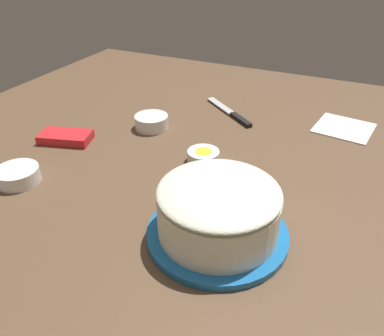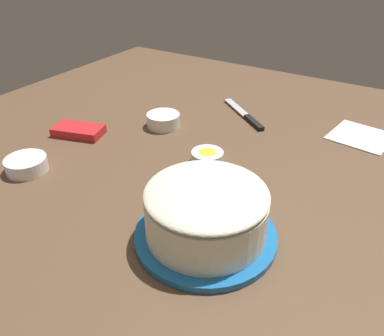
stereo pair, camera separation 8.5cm
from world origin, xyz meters
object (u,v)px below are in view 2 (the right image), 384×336
(spreading_knife, at_px, (246,116))
(sprinkle_bowl_blue, at_px, (26,164))
(sprinkle_bowl_rainbow, at_px, (163,120))
(candy_box_lower, at_px, (79,131))
(sprinkle_bowl_yellow, at_px, (207,157))
(frosted_cake, at_px, (206,214))
(paper_napkin, at_px, (361,136))

(spreading_knife, relative_size, sprinkle_bowl_blue, 2.05)
(spreading_knife, bearing_deg, sprinkle_bowl_rainbow, -135.07)
(candy_box_lower, bearing_deg, spreading_knife, 28.16)
(sprinkle_bowl_blue, bearing_deg, sprinkle_bowl_rainbow, 69.72)
(spreading_knife, relative_size, candy_box_lower, 1.46)
(sprinkle_bowl_yellow, bearing_deg, frosted_cake, -60.86)
(sprinkle_bowl_blue, xyz_separation_m, sprinkle_bowl_yellow, (0.34, 0.25, -0.00))
(frosted_cake, bearing_deg, sprinkle_bowl_yellow, 119.14)
(spreading_knife, bearing_deg, paper_napkin, 9.00)
(sprinkle_bowl_blue, xyz_separation_m, paper_napkin, (0.63, 0.59, -0.01))
(frosted_cake, bearing_deg, paper_napkin, 74.36)
(sprinkle_bowl_blue, bearing_deg, sprinkle_bowl_yellow, 36.53)
(spreading_knife, distance_m, sprinkle_bowl_rainbow, 0.25)
(paper_napkin, bearing_deg, frosted_cake, -105.64)
(frosted_cake, distance_m, paper_napkin, 0.60)
(frosted_cake, relative_size, sprinkle_bowl_blue, 2.72)
(frosted_cake, relative_size, spreading_knife, 1.33)
(candy_box_lower, bearing_deg, paper_napkin, 14.06)
(sprinkle_bowl_yellow, relative_size, candy_box_lower, 0.58)
(spreading_knife, relative_size, sprinkle_bowl_yellow, 2.52)
(sprinkle_bowl_rainbow, height_order, candy_box_lower, sprinkle_bowl_rainbow)
(spreading_knife, bearing_deg, sprinkle_bowl_yellow, -84.16)
(sprinkle_bowl_yellow, height_order, candy_box_lower, sprinkle_bowl_yellow)
(sprinkle_bowl_rainbow, distance_m, candy_box_lower, 0.24)
(sprinkle_bowl_yellow, bearing_deg, sprinkle_bowl_rainbow, 152.20)
(frosted_cake, relative_size, sprinkle_bowl_rainbow, 2.76)
(sprinkle_bowl_blue, bearing_deg, frosted_cake, 2.46)
(sprinkle_bowl_yellow, xyz_separation_m, candy_box_lower, (-0.38, -0.06, -0.01))
(frosted_cake, relative_size, candy_box_lower, 1.95)
(sprinkle_bowl_yellow, height_order, paper_napkin, sprinkle_bowl_yellow)
(spreading_knife, bearing_deg, frosted_cake, -72.98)
(frosted_cake, bearing_deg, sprinkle_bowl_rainbow, 134.59)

